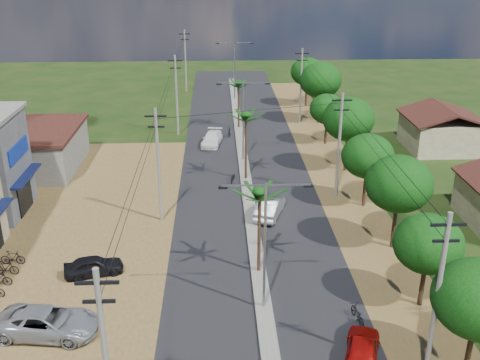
% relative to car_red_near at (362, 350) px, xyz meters
% --- Properties ---
extents(ground, '(160.00, 160.00, 0.00)m').
position_rel_car_red_near_xyz_m(ground, '(-4.63, 4.77, -0.71)').
color(ground, black).
rests_on(ground, ground).
extents(road, '(12.00, 110.00, 0.04)m').
position_rel_car_red_near_xyz_m(road, '(-4.63, 19.77, -0.69)').
color(road, black).
rests_on(road, ground).
extents(median, '(1.00, 90.00, 0.18)m').
position_rel_car_red_near_xyz_m(median, '(-4.63, 22.77, -0.62)').
color(median, '#605E56').
rests_on(median, ground).
extents(dirt_lot_west, '(18.00, 46.00, 0.04)m').
position_rel_car_red_near_xyz_m(dirt_lot_west, '(-19.63, 12.77, -0.69)').
color(dirt_lot_west, brown).
rests_on(dirt_lot_west, ground).
extents(dirt_shoulder_east, '(5.00, 90.00, 0.03)m').
position_rel_car_red_near_xyz_m(dirt_shoulder_east, '(3.87, 19.77, -0.70)').
color(dirt_shoulder_east, brown).
rests_on(dirt_shoulder_east, ground).
extents(low_shed, '(10.40, 10.40, 3.95)m').
position_rel_car_red_near_xyz_m(low_shed, '(-25.63, 28.77, 1.25)').
color(low_shed, '#605E56').
rests_on(low_shed, ground).
extents(house_east_far, '(7.60, 7.50, 4.60)m').
position_rel_car_red_near_xyz_m(house_east_far, '(16.37, 32.77, 1.68)').
color(house_east_far, gray).
rests_on(house_east_far, ground).
extents(tree_east_a, '(4.40, 4.40, 6.37)m').
position_rel_car_red_near_xyz_m(tree_east_a, '(4.87, -1.23, 3.78)').
color(tree_east_a, black).
rests_on(tree_east_a, ground).
extents(tree_east_b, '(4.00, 4.00, 5.83)m').
position_rel_car_red_near_xyz_m(tree_east_b, '(4.67, 4.77, 3.40)').
color(tree_east_b, black).
rests_on(tree_east_b, ground).
extents(tree_east_c, '(4.60, 4.60, 6.83)m').
position_rel_car_red_near_xyz_m(tree_east_c, '(5.07, 11.77, 4.15)').
color(tree_east_c, black).
rests_on(tree_east_c, ground).
extents(tree_east_d, '(4.20, 4.20, 6.13)m').
position_rel_car_red_near_xyz_m(tree_east_d, '(4.77, 18.77, 3.63)').
color(tree_east_d, black).
rests_on(tree_east_d, ground).
extents(tree_east_e, '(4.80, 4.80, 7.14)m').
position_rel_car_red_near_xyz_m(tree_east_e, '(4.97, 26.77, 4.38)').
color(tree_east_e, black).
rests_on(tree_east_e, ground).
extents(tree_east_f, '(3.80, 3.80, 5.52)m').
position_rel_car_red_near_xyz_m(tree_east_f, '(4.57, 34.77, 3.17)').
color(tree_east_f, black).
rests_on(tree_east_f, ground).
extents(tree_east_g, '(5.00, 5.00, 7.38)m').
position_rel_car_red_near_xyz_m(tree_east_g, '(5.17, 42.77, 4.53)').
color(tree_east_g, black).
rests_on(tree_east_g, ground).
extents(tree_east_h, '(4.40, 4.40, 6.52)m').
position_rel_car_red_near_xyz_m(tree_east_h, '(4.87, 50.77, 3.93)').
color(tree_east_h, black).
rests_on(tree_east_h, ground).
extents(palm_median_near, '(2.00, 2.00, 6.15)m').
position_rel_car_red_near_xyz_m(palm_median_near, '(-4.63, 8.77, 4.82)').
color(palm_median_near, black).
rests_on(palm_median_near, ground).
extents(palm_median_mid, '(2.00, 2.00, 6.55)m').
position_rel_car_red_near_xyz_m(palm_median_mid, '(-4.63, 24.77, 5.19)').
color(palm_median_mid, black).
rests_on(palm_median_mid, ground).
extents(palm_median_far, '(2.00, 2.00, 5.85)m').
position_rel_car_red_near_xyz_m(palm_median_far, '(-4.63, 40.77, 4.55)').
color(palm_median_far, black).
rests_on(palm_median_far, ground).
extents(streetlight_near, '(5.10, 0.18, 8.00)m').
position_rel_car_red_near_xyz_m(streetlight_near, '(-4.63, 4.77, 4.07)').
color(streetlight_near, gray).
rests_on(streetlight_near, ground).
extents(streetlight_mid, '(5.10, 0.18, 8.00)m').
position_rel_car_red_near_xyz_m(streetlight_mid, '(-4.63, 29.77, 4.07)').
color(streetlight_mid, gray).
rests_on(streetlight_mid, ground).
extents(streetlight_far, '(5.10, 0.18, 8.00)m').
position_rel_car_red_near_xyz_m(streetlight_far, '(-4.63, 54.77, 4.07)').
color(streetlight_far, gray).
rests_on(streetlight_far, ground).
extents(utility_pole_w_b, '(1.60, 0.24, 9.00)m').
position_rel_car_red_near_xyz_m(utility_pole_w_b, '(-11.63, 16.77, 4.04)').
color(utility_pole_w_b, '#605E56').
rests_on(utility_pole_w_b, ground).
extents(utility_pole_w_c, '(1.60, 0.24, 9.00)m').
position_rel_car_red_near_xyz_m(utility_pole_w_c, '(-11.63, 38.77, 4.04)').
color(utility_pole_w_c, '#605E56').
rests_on(utility_pole_w_c, ground).
extents(utility_pole_w_d, '(1.60, 0.24, 9.00)m').
position_rel_car_red_near_xyz_m(utility_pole_w_d, '(-11.63, 59.77, 4.04)').
color(utility_pole_w_d, '#605E56').
rests_on(utility_pole_w_d, ground).
extents(utility_pole_e_a, '(1.60, 0.24, 9.00)m').
position_rel_car_red_near_xyz_m(utility_pole_e_a, '(2.87, -1.23, 4.04)').
color(utility_pole_e_a, '#605E56').
rests_on(utility_pole_e_a, ground).
extents(utility_pole_e_b, '(1.60, 0.24, 9.00)m').
position_rel_car_red_near_xyz_m(utility_pole_e_b, '(2.87, 20.77, 4.04)').
color(utility_pole_e_b, '#605E56').
rests_on(utility_pole_e_b, ground).
extents(utility_pole_e_c, '(1.60, 0.24, 9.00)m').
position_rel_car_red_near_xyz_m(utility_pole_e_c, '(2.87, 42.77, 4.04)').
color(utility_pole_e_c, '#605E56').
rests_on(utility_pole_e_c, ground).
extents(car_red_near, '(2.87, 4.50, 1.43)m').
position_rel_car_red_near_xyz_m(car_red_near, '(0.00, 0.00, 0.00)').
color(car_red_near, maroon).
rests_on(car_red_near, ground).
extents(car_silver_mid, '(2.98, 4.88, 1.52)m').
position_rel_car_red_near_xyz_m(car_silver_mid, '(-3.13, 17.16, 0.05)').
color(car_silver_mid, gray).
rests_on(car_silver_mid, ground).
extents(car_white_far, '(2.55, 4.79, 1.32)m').
position_rel_car_red_near_xyz_m(car_white_far, '(-7.74, 34.90, -0.05)').
color(car_white_far, silver).
rests_on(car_white_far, ground).
extents(car_parked_silver, '(5.83, 3.26, 1.54)m').
position_rel_car_red_near_xyz_m(car_parked_silver, '(-16.56, 2.88, 0.06)').
color(car_parked_silver, gray).
rests_on(car_parked_silver, ground).
extents(car_parked_dark, '(4.01, 2.42, 1.28)m').
position_rel_car_red_near_xyz_m(car_parked_dark, '(-15.30, 8.97, -0.07)').
color(car_parked_dark, black).
rests_on(car_parked_dark, ground).
extents(moto_rider_east, '(0.89, 1.81, 0.91)m').
position_rel_car_red_near_xyz_m(moto_rider_east, '(0.57, 3.35, -0.26)').
color(moto_rider_east, black).
rests_on(moto_rider_east, ground).
extents(moto_rider_west_a, '(0.85, 1.70, 0.85)m').
position_rel_car_red_near_xyz_m(moto_rider_west_a, '(-5.83, 24.34, -0.29)').
color(moto_rider_west_a, black).
rests_on(moto_rider_west_a, ground).
extents(moto_rider_west_b, '(0.65, 1.78, 1.05)m').
position_rel_car_red_near_xyz_m(moto_rider_west_b, '(-5.83, 37.72, -0.19)').
color(moto_rider_west_b, black).
rests_on(moto_rider_west_b, ground).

